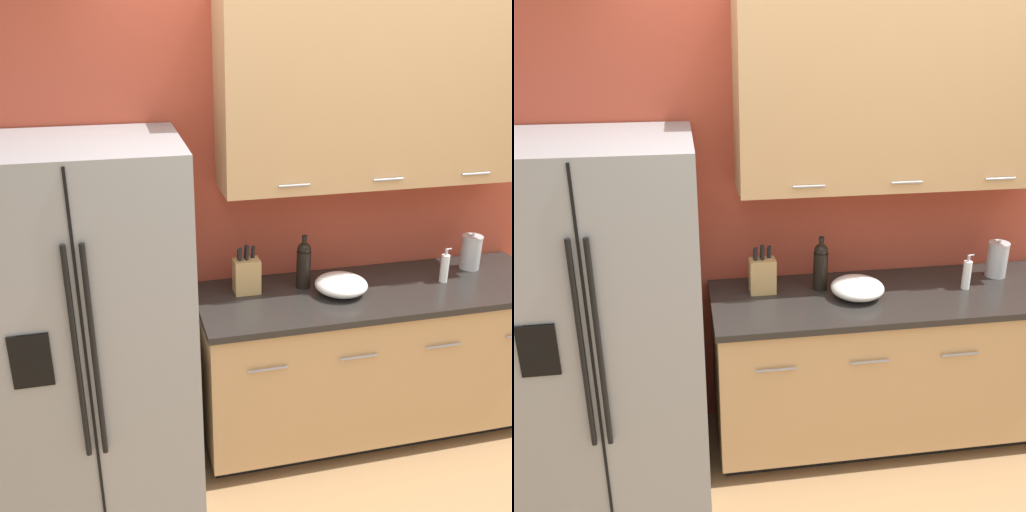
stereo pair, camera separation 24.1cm
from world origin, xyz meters
TOP-DOWN VIEW (x-y plane):
  - wall_back at (0.04, 1.24)m, footprint 10.00×0.39m
  - counter_unit at (0.15, 0.95)m, footprint 1.97×0.64m
  - refrigerator at (-1.37, 0.87)m, footprint 0.95×0.81m
  - knife_block at (-0.56, 1.06)m, footprint 0.14×0.09m
  - wine_bottle at (-0.24, 1.06)m, footprint 0.08×0.08m
  - soap_dispenser at (0.53, 0.94)m, footprint 0.05×0.04m
  - steel_canister at (0.78, 1.08)m, footprint 0.12×0.12m
  - mixing_bowl at (-0.07, 0.93)m, footprint 0.28×0.28m

SIDE VIEW (x-z plane):
  - counter_unit at x=0.15m, z-range 0.01..0.91m
  - refrigerator at x=-1.37m, z-range 0.00..1.78m
  - mixing_bowl at x=-0.07m, z-range 0.91..1.00m
  - soap_dispenser at x=0.53m, z-range 0.89..1.09m
  - steel_canister at x=0.78m, z-range 0.90..1.11m
  - knife_block at x=-0.56m, z-range 0.87..1.14m
  - wine_bottle at x=-0.24m, z-range 0.89..1.19m
  - wall_back at x=0.04m, z-range 0.17..2.77m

